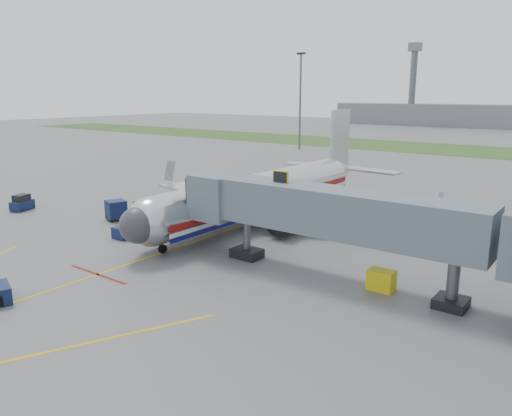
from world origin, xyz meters
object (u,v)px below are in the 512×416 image
Objects in this scene: ramp_worker at (135,210)px; baggage_tug at (22,203)px; airliner at (263,193)px; belt_loader at (135,228)px.

baggage_tug is at bearing 147.62° from ramp_worker.
airliner is 12.73m from belt_loader.
baggage_tug is 13.57m from ramp_worker.
airliner reaches higher than baggage_tug.
belt_loader is 5.54m from ramp_worker.
airliner is 12.67m from ramp_worker.
baggage_tug is at bearing -151.80° from airliner.
belt_loader reaches higher than baggage_tug.
ramp_worker is at bearing -142.33° from airliner.
belt_loader is at bearing -116.89° from airliner.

